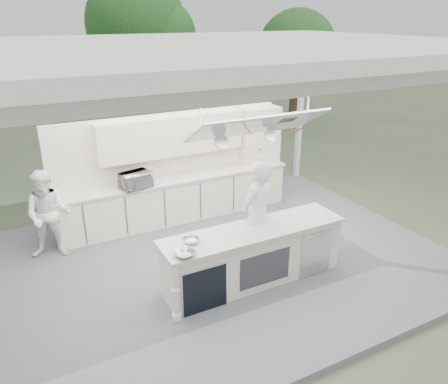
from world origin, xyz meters
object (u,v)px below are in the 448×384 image
back_counter (177,198)px  sous_chef (49,215)px  demo_island (253,256)px  head_chef (257,218)px

back_counter → sous_chef: bearing=-171.2°
demo_island → head_chef: head_chef is taller
back_counter → head_chef: (0.40, -2.56, 0.52)m
back_counter → head_chef: size_ratio=2.55×
head_chef → back_counter: bearing=-102.3°
head_chef → sous_chef: (-3.00, 2.15, -0.17)m
sous_chef → back_counter: bearing=30.3°
head_chef → demo_island: bearing=28.0°
demo_island → sous_chef: (-2.78, 2.41, 0.35)m
demo_island → head_chef: (0.22, 0.25, 0.52)m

